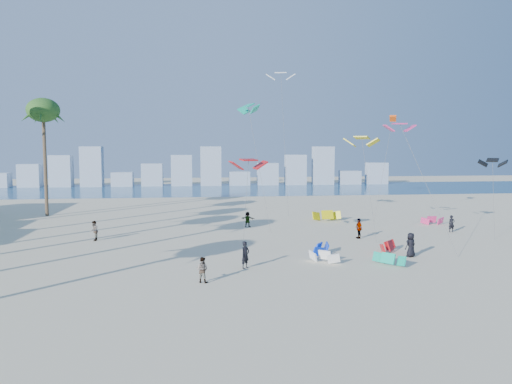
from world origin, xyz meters
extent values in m
plane|color=beige|center=(0.00, 0.00, 0.00)|extent=(220.00, 220.00, 0.00)
plane|color=navy|center=(0.00, 72.00, 0.01)|extent=(220.00, 220.00, 0.00)
imported|color=black|center=(1.34, 8.50, 0.93)|extent=(0.80, 0.78, 1.85)
imported|color=gray|center=(-1.61, 5.37, 0.78)|extent=(0.94, 0.86, 1.56)
imported|color=black|center=(13.95, 10.43, 0.91)|extent=(1.04, 0.87, 1.83)
imported|color=gray|center=(12.59, 18.18, 0.91)|extent=(0.61, 1.13, 1.83)
imported|color=gray|center=(3.35, 25.78, 0.79)|extent=(1.54, 1.02, 1.59)
imported|color=black|center=(22.58, 20.23, 0.82)|extent=(0.61, 0.41, 1.64)
imported|color=gray|center=(-10.82, 19.95, 0.88)|extent=(0.73, 0.91, 1.76)
cylinder|color=#595959|center=(1.85, 13.22, 3.58)|extent=(0.99, 4.56, 7.18)
cylinder|color=#595959|center=(13.67, 18.78, 4.55)|extent=(0.51, 5.76, 9.11)
cylinder|color=#595959|center=(16.07, 12.30, 5.05)|extent=(2.81, 4.87, 10.11)
cylinder|color=#595959|center=(4.24, 23.45, 6.15)|extent=(1.93, 3.06, 12.31)
cylinder|color=#595959|center=(18.39, 27.22, 5.83)|extent=(2.96, 2.60, 11.66)
cylinder|color=#595959|center=(25.11, 17.60, 3.49)|extent=(1.53, 3.16, 7.00)
cylinder|color=#595959|center=(8.91, 35.20, 8.76)|extent=(0.21, 4.80, 17.52)
cylinder|color=brown|center=(-19.65, 37.00, 6.28)|extent=(0.40, 0.40, 12.56)
ellipsoid|color=#305C20|center=(-19.65, 37.00, 12.56)|extent=(3.80, 3.80, 2.85)
cube|color=#9EADBF|center=(-35.80, 82.00, 2.40)|extent=(4.40, 3.00, 4.80)
cube|color=#9EADBF|center=(-29.60, 82.00, 3.30)|extent=(4.40, 3.00, 6.60)
cube|color=#9EADBF|center=(-23.40, 82.00, 4.20)|extent=(4.40, 3.00, 8.40)
cube|color=#9EADBF|center=(-17.20, 82.00, 1.50)|extent=(4.40, 3.00, 3.00)
cube|color=#9EADBF|center=(-11.00, 82.00, 2.40)|extent=(4.40, 3.00, 4.80)
cube|color=#9EADBF|center=(-4.80, 82.00, 3.30)|extent=(4.40, 3.00, 6.60)
cube|color=#9EADBF|center=(1.40, 82.00, 4.20)|extent=(4.40, 3.00, 8.40)
cube|color=#9EADBF|center=(7.60, 82.00, 1.50)|extent=(4.40, 3.00, 3.00)
cube|color=#9EADBF|center=(13.80, 82.00, 2.40)|extent=(4.40, 3.00, 4.80)
cube|color=#9EADBF|center=(20.00, 82.00, 3.30)|extent=(4.40, 3.00, 6.60)
cube|color=#9EADBF|center=(26.20, 82.00, 4.20)|extent=(4.40, 3.00, 8.40)
cube|color=#9EADBF|center=(32.40, 82.00, 1.50)|extent=(4.40, 3.00, 3.00)
cube|color=#9EADBF|center=(38.60, 82.00, 2.40)|extent=(4.40, 3.00, 4.80)
camera|label=1|loc=(-1.97, -23.88, 8.14)|focal=34.38mm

